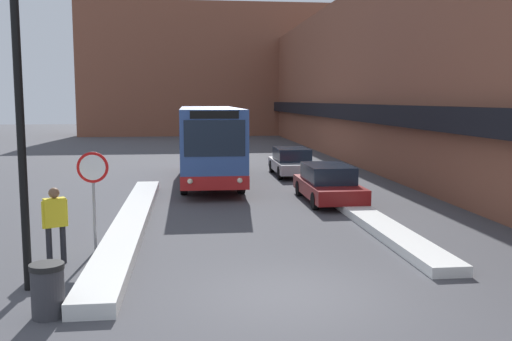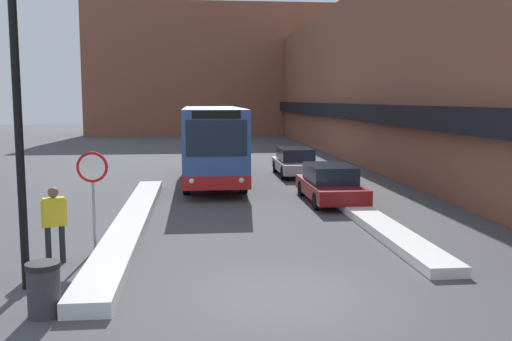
% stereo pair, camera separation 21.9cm
% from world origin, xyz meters
% --- Properties ---
extents(ground_plane, '(160.00, 160.00, 0.00)m').
position_xyz_m(ground_plane, '(0.00, 0.00, 0.00)').
color(ground_plane, '#47474C').
extents(building_row_right, '(5.50, 60.00, 10.02)m').
position_xyz_m(building_row_right, '(9.98, 24.00, 4.99)').
color(building_row_right, brown).
rests_on(building_row_right, ground_plane).
extents(building_backdrop_far, '(26.00, 8.00, 13.63)m').
position_xyz_m(building_backdrop_far, '(0.00, 52.48, 6.82)').
color(building_backdrop_far, brown).
rests_on(building_backdrop_far, ground_plane).
extents(snow_bank_left, '(0.90, 14.67, 0.30)m').
position_xyz_m(snow_bank_left, '(-3.60, 6.54, 0.15)').
color(snow_bank_left, silver).
rests_on(snow_bank_left, ground_plane).
extents(snow_bank_right, '(0.90, 12.31, 0.25)m').
position_xyz_m(snow_bank_right, '(3.60, 6.83, 0.12)').
color(snow_bank_right, silver).
rests_on(snow_bank_right, ground_plane).
extents(city_bus, '(2.55, 10.78, 3.38)m').
position_xyz_m(city_bus, '(-0.94, 15.44, 1.83)').
color(city_bus, '#335193').
rests_on(city_bus, ground_plane).
extents(parked_car_front, '(1.82, 4.52, 1.37)m').
position_xyz_m(parked_car_front, '(3.20, 9.88, 0.69)').
color(parked_car_front, maroon).
rests_on(parked_car_front, ground_plane).
extents(parked_car_middle, '(1.82, 4.32, 1.36)m').
position_xyz_m(parked_car_middle, '(3.20, 17.30, 0.69)').
color(parked_car_middle, '#B7B7BC').
rests_on(parked_car_middle, ground_plane).
extents(stop_sign, '(0.76, 0.08, 2.48)m').
position_xyz_m(stop_sign, '(-4.21, 3.81, 1.80)').
color(stop_sign, gray).
rests_on(stop_sign, ground_plane).
extents(street_lamp, '(1.46, 0.36, 7.34)m').
position_xyz_m(street_lamp, '(-4.82, 1.01, 4.47)').
color(street_lamp, black).
rests_on(street_lamp, ground_plane).
extents(pedestrian, '(0.53, 0.40, 1.77)m').
position_xyz_m(pedestrian, '(-4.91, 2.76, 1.07)').
color(pedestrian, '#232328').
rests_on(pedestrian, ground_plane).
extents(trash_bin, '(0.59, 0.59, 0.95)m').
position_xyz_m(trash_bin, '(-4.33, -0.52, 0.48)').
color(trash_bin, '#38383D').
rests_on(trash_bin, ground_plane).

